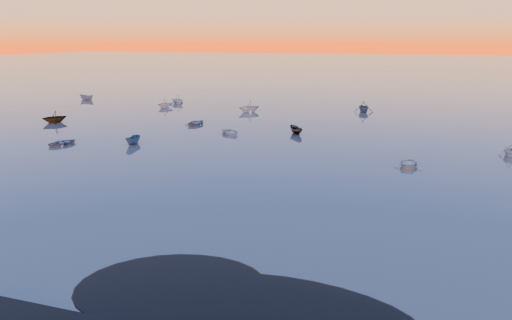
% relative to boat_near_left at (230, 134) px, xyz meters
% --- Properties ---
extents(ground, '(600.00, 600.00, 0.00)m').
position_rel_boat_near_left_xyz_m(ground, '(11.10, 55.52, 0.00)').
color(ground, '#655B54').
rests_on(ground, ground).
extents(mud_lobes, '(140.00, 6.00, 0.07)m').
position_rel_boat_near_left_xyz_m(mud_lobes, '(11.10, -45.48, 0.01)').
color(mud_lobes, black).
rests_on(mud_lobes, ground).
extents(moored_fleet, '(124.00, 58.00, 1.20)m').
position_rel_boat_near_left_xyz_m(moored_fleet, '(11.10, 8.52, 0.00)').
color(moored_fleet, white).
rests_on(moored_fleet, ground).
extents(boat_near_left, '(4.09, 3.99, 1.01)m').
position_rel_boat_near_left_xyz_m(boat_near_left, '(0.00, 0.00, 0.00)').
color(boat_near_left, white).
rests_on(boat_near_left, ground).
extents(boat_near_right, '(3.45, 1.93, 1.15)m').
position_rel_boat_near_left_xyz_m(boat_near_right, '(36.52, -1.94, 0.00)').
color(boat_near_right, white).
rests_on(boat_near_right, ground).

